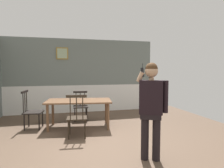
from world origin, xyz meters
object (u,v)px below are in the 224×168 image
chair_by_doorway (81,106)px  chair_near_window (77,117)px  person_figure (151,104)px  chair_at_table_head (32,111)px  dining_table (79,103)px

chair_by_doorway → chair_near_window: bearing=85.3°
chair_by_doorway → person_figure: (0.94, -3.25, 0.56)m
chair_near_window → chair_at_table_head: size_ratio=0.99×
dining_table → chair_by_doorway: bearing=81.8°
chair_by_doorway → person_figure: size_ratio=0.52×
chair_at_table_head → person_figure: person_figure is taller
dining_table → person_figure: bearing=-66.2°
chair_by_doorway → chair_at_table_head: (-1.39, -0.66, 0.04)m
chair_near_window → person_figure: person_figure is taller
chair_near_window → chair_by_doorway: chair_near_window is taller
dining_table → chair_near_window: 0.87m
chair_at_table_head → person_figure: size_ratio=0.60×
chair_near_window → chair_at_table_head: 1.54m
chair_near_window → person_figure: (1.18, -1.57, 0.52)m
person_figure → dining_table: bearing=-39.5°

